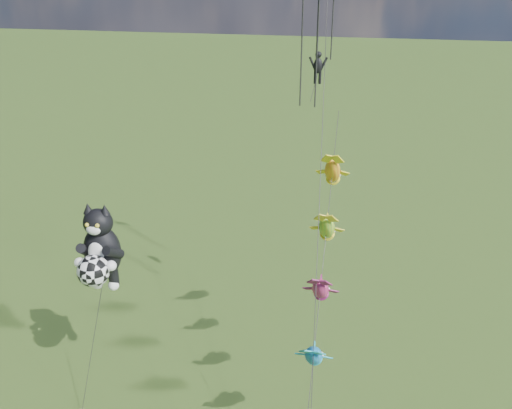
# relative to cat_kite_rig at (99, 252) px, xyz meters

# --- Properties ---
(cat_kite_rig) EXTENTS (2.43, 4.09, 11.49)m
(cat_kite_rig) POSITION_rel_cat_kite_rig_xyz_m (0.00, 0.00, 0.00)
(cat_kite_rig) COLOR brown
(cat_kite_rig) RESTS_ON ground
(fish_windsock_rig) EXTENTS (0.99, 15.97, 15.38)m
(fish_windsock_rig) POSITION_rel_cat_kite_rig_xyz_m (11.56, -1.21, -0.24)
(fish_windsock_rig) COLOR brown
(fish_windsock_rig) RESTS_ON ground
(parafoil_rig) EXTENTS (2.53, 17.46, 25.25)m
(parafoil_rig) POSITION_rel_cat_kite_rig_xyz_m (10.54, 5.05, 10.28)
(parafoil_rig) COLOR brown
(parafoil_rig) RESTS_ON ground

